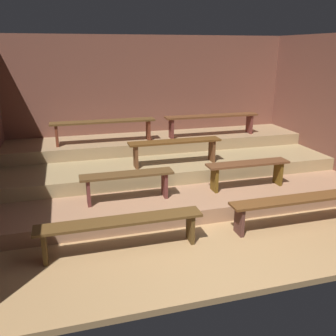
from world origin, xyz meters
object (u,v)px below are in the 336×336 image
Objects in this scene: bench_upper_left at (104,125)px; bench_upper_right at (212,119)px; bench_lower_right at (248,168)px; bench_middle_center at (175,146)px; bench_lower_left at (127,180)px; bench_floor_right at (299,203)px; bench_floor_left at (121,226)px.

bench_upper_left is 1.00× the size of bench_upper_right.
bench_lower_right is at bearing -93.67° from bench_upper_right.
bench_upper_right is at bearing 0.00° from bench_upper_left.
bench_upper_left is at bearing 138.41° from bench_lower_right.
bench_middle_center is at bearing -41.73° from bench_upper_left.
bench_lower_left is 0.70× the size of bench_upper_right.
bench_lower_right is (-0.27, 1.07, 0.21)m from bench_floor_right.
bench_upper_right is (2.29, 0.00, 0.00)m from bench_upper_left.
bench_upper_right is at bearing 86.33° from bench_lower_right.
bench_floor_right is at bearing -75.74° from bench_lower_right.
bench_middle_center is 1.55m from bench_upper_right.
bench_floor_right is 2.56m from bench_lower_left.
bench_floor_right is 1.47× the size of bench_lower_right.
bench_floor_left is 2.56m from bench_lower_right.
bench_lower_left is 2.93m from bench_upper_right.
bench_floor_right is 1.25× the size of bench_middle_center.
bench_floor_left is 1.25× the size of bench_middle_center.
bench_floor_left is 2.40m from bench_middle_center.
bench_middle_center is 0.83× the size of bench_upper_left.
bench_lower_right is 1.98m from bench_upper_right.
bench_lower_left is 1.38m from bench_middle_center.
bench_floor_left is 2.59m from bench_floor_right.
bench_lower_left is 2.04m from bench_lower_right.
bench_lower_left is at bearing 75.74° from bench_floor_left.
bench_middle_center reaches higher than bench_floor_left.
bench_middle_center is at bearing 123.14° from bench_floor_right.
bench_upper_right is (-0.15, 2.99, 0.70)m from bench_floor_right.
bench_upper_right reaches higher than bench_floor_right.
bench_floor_right is at bearing -50.84° from bench_upper_left.
bench_lower_right is at bearing -41.44° from bench_middle_center.
bench_lower_left and bench_lower_right have the same top height.
bench_upper_left reaches higher than bench_lower_left.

